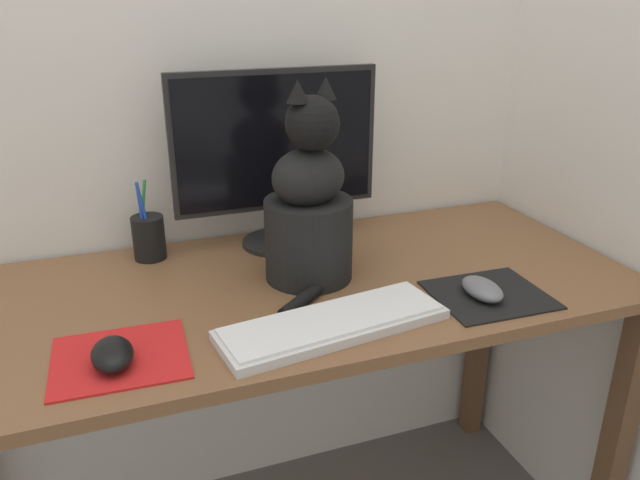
{
  "coord_description": "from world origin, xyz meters",
  "views": [
    {
      "loc": [
        -0.32,
        -1.11,
        1.33
      ],
      "look_at": [
        0.05,
        -0.09,
        0.88
      ],
      "focal_mm": 35.0,
      "sensor_mm": 36.0,
      "label": 1
    }
  ],
  "objects_px": {
    "computer_mouse_right": "(482,289)",
    "cat": "(309,209)",
    "pen_cup": "(149,237)",
    "keyboard": "(333,323)",
    "computer_mouse_left": "(112,354)",
    "monitor": "(276,152)"
  },
  "relations": [
    {
      "from": "monitor",
      "to": "computer_mouse_left",
      "type": "distance_m",
      "value": 0.6
    },
    {
      "from": "pen_cup",
      "to": "computer_mouse_right",
      "type": "bearing_deg",
      "value": -35.66
    },
    {
      "from": "computer_mouse_left",
      "to": "cat",
      "type": "xyz_separation_m",
      "value": [
        0.41,
        0.21,
        0.13
      ]
    },
    {
      "from": "monitor",
      "to": "keyboard",
      "type": "relative_size",
      "value": 1.09
    },
    {
      "from": "cat",
      "to": "pen_cup",
      "type": "xyz_separation_m",
      "value": [
        -0.31,
        0.22,
        -0.1
      ]
    },
    {
      "from": "keyboard",
      "to": "pen_cup",
      "type": "height_order",
      "value": "pen_cup"
    },
    {
      "from": "computer_mouse_right",
      "to": "monitor",
      "type": "bearing_deg",
      "value": 126.36
    },
    {
      "from": "computer_mouse_right",
      "to": "cat",
      "type": "bearing_deg",
      "value": 144.33
    },
    {
      "from": "computer_mouse_right",
      "to": "pen_cup",
      "type": "distance_m",
      "value": 0.73
    },
    {
      "from": "keyboard",
      "to": "pen_cup",
      "type": "distance_m",
      "value": 0.52
    },
    {
      "from": "keyboard",
      "to": "computer_mouse_left",
      "type": "distance_m",
      "value": 0.38
    },
    {
      "from": "keyboard",
      "to": "pen_cup",
      "type": "xyz_separation_m",
      "value": [
        -0.27,
        0.44,
        0.04
      ]
    },
    {
      "from": "keyboard",
      "to": "cat",
      "type": "bearing_deg",
      "value": 74.05
    },
    {
      "from": "cat",
      "to": "monitor",
      "type": "bearing_deg",
      "value": 73.13
    },
    {
      "from": "cat",
      "to": "pen_cup",
      "type": "distance_m",
      "value": 0.39
    },
    {
      "from": "pen_cup",
      "to": "keyboard",
      "type": "bearing_deg",
      "value": -57.87
    },
    {
      "from": "monitor",
      "to": "computer_mouse_right",
      "type": "bearing_deg",
      "value": -53.64
    },
    {
      "from": "keyboard",
      "to": "pen_cup",
      "type": "relative_size",
      "value": 2.41
    },
    {
      "from": "computer_mouse_left",
      "to": "pen_cup",
      "type": "xyz_separation_m",
      "value": [
        0.1,
        0.43,
        0.03
      ]
    },
    {
      "from": "monitor",
      "to": "computer_mouse_left",
      "type": "relative_size",
      "value": 4.69
    },
    {
      "from": "computer_mouse_left",
      "to": "computer_mouse_right",
      "type": "bearing_deg",
      "value": 0.19
    },
    {
      "from": "computer_mouse_right",
      "to": "pen_cup",
      "type": "relative_size",
      "value": 0.6
    }
  ]
}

